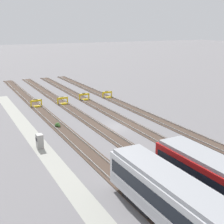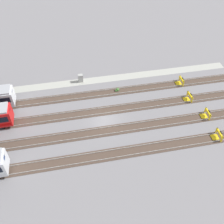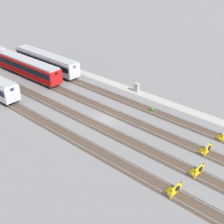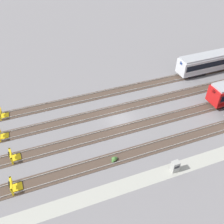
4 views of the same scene
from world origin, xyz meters
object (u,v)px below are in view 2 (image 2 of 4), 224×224
(bumper_stop_middle_track, at_px, (206,114))
(electrical_cabinet, at_px, (81,78))
(weed_clump, at_px, (117,90))
(bumper_stop_nearest_track, at_px, (180,81))
(bumper_stop_far_inner_track, at_px, (217,135))
(bumper_stop_near_inner_track, at_px, (188,97))

(bumper_stop_middle_track, bearing_deg, electrical_cabinet, -34.81)
(electrical_cabinet, xyz_separation_m, weed_clump, (-6.37, 4.12, -0.56))
(bumper_stop_nearest_track, xyz_separation_m, bumper_stop_far_inner_track, (-0.58, 13.93, 0.00))
(bumper_stop_nearest_track, distance_m, bumper_stop_middle_track, 9.33)
(electrical_cabinet, height_order, weed_clump, electrical_cabinet)
(bumper_stop_far_inner_track, bearing_deg, weed_clump, -47.66)
(bumper_stop_nearest_track, xyz_separation_m, weed_clump, (12.30, -0.21, -0.27))
(bumper_stop_far_inner_track, relative_size, weed_clump, 2.18)
(bumper_stop_near_inner_track, distance_m, weed_clump, 12.97)
(bumper_stop_nearest_track, relative_size, weed_clump, 2.18)
(bumper_stop_near_inner_track, distance_m, bumper_stop_middle_track, 4.78)
(bumper_stop_nearest_track, bearing_deg, bumper_stop_far_inner_track, 92.38)
(bumper_stop_middle_track, height_order, bumper_stop_far_inner_track, same)
(bumper_stop_middle_track, xyz_separation_m, bumper_stop_far_inner_track, (0.33, 4.65, 0.00))
(bumper_stop_nearest_track, height_order, bumper_stop_near_inner_track, same)
(bumper_stop_near_inner_track, xyz_separation_m, electrical_cabinet, (18.39, -8.99, 0.29))
(weed_clump, bearing_deg, electrical_cabinet, -32.90)
(bumper_stop_nearest_track, xyz_separation_m, bumper_stop_middle_track, (-0.91, 9.28, 0.00))
(bumper_stop_nearest_track, bearing_deg, weed_clump, -0.99)
(bumper_stop_near_inner_track, bearing_deg, bumper_stop_far_inner_track, 95.34)
(bumper_stop_far_inner_track, xyz_separation_m, electrical_cabinet, (19.26, -18.26, 0.29))
(bumper_stop_near_inner_track, height_order, electrical_cabinet, electrical_cabinet)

